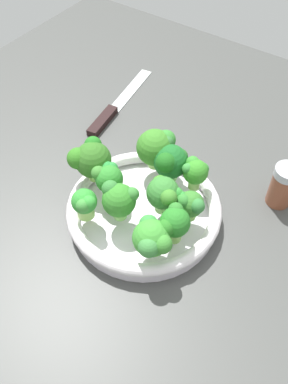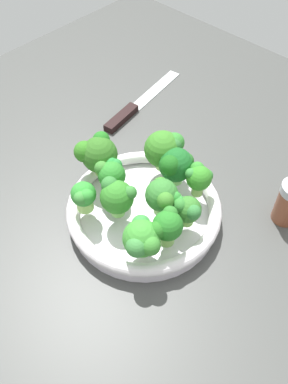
{
  "view_description": "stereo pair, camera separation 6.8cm",
  "coord_description": "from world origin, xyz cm",
  "px_view_note": "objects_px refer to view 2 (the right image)",
  "views": [
    {
      "loc": [
        33.44,
        22.59,
        59.17
      ],
      "look_at": [
        -3.07,
        -2.62,
        6.99
      ],
      "focal_mm": 39.26,
      "sensor_mm": 36.0,
      "label": 1
    },
    {
      "loc": [
        29.13,
        27.9,
        59.17
      ],
      "look_at": [
        -3.07,
        -2.62,
        6.99
      ],
      "focal_mm": 39.26,
      "sensor_mm": 36.0,
      "label": 2
    }
  ],
  "objects_px": {
    "broccoli_floret_1": "(84,196)",
    "broccoli_floret_8": "(97,154)",
    "broccoli_floret_0": "(187,210)",
    "broccoli_floret_9": "(199,177)",
    "broccoli_floret_6": "(165,149)",
    "knife": "(134,107)",
    "broccoli_floret_2": "(142,239)",
    "broccoli_floret_10": "(166,227)",
    "broccoli_floret_4": "(117,196)",
    "bowl": "(144,211)",
    "broccoli_floret_3": "(176,165)",
    "broccoli_floret_7": "(111,174)",
    "broccoli_floret_5": "(163,196)"
  },
  "relations": [
    {
      "from": "broccoli_floret_9",
      "to": "broccoli_floret_5",
      "type": "bearing_deg",
      "value": -12.73
    },
    {
      "from": "broccoli_floret_6",
      "to": "broccoli_floret_10",
      "type": "height_order",
      "value": "broccoli_floret_6"
    },
    {
      "from": "broccoli_floret_1",
      "to": "broccoli_floret_9",
      "type": "height_order",
      "value": "broccoli_floret_9"
    },
    {
      "from": "broccoli_floret_5",
      "to": "broccoli_floret_0",
      "type": "bearing_deg",
      "value": 102.39
    },
    {
      "from": "broccoli_floret_4",
      "to": "broccoli_floret_9",
      "type": "distance_m",
      "value": 0.14
    },
    {
      "from": "broccoli_floret_1",
      "to": "broccoli_floret_6",
      "type": "height_order",
      "value": "broccoli_floret_6"
    },
    {
      "from": "broccoli_floret_4",
      "to": "broccoli_floret_9",
      "type": "relative_size",
      "value": 1.14
    },
    {
      "from": "broccoli_floret_2",
      "to": "broccoli_floret_6",
      "type": "height_order",
      "value": "broccoli_floret_6"
    },
    {
      "from": "broccoli_floret_3",
      "to": "broccoli_floret_7",
      "type": "height_order",
      "value": "broccoli_floret_3"
    },
    {
      "from": "broccoli_floret_10",
      "to": "broccoli_floret_0",
      "type": "bearing_deg",
      "value": -178.88
    },
    {
      "from": "broccoli_floret_0",
      "to": "broccoli_floret_8",
      "type": "height_order",
      "value": "broccoli_floret_8"
    },
    {
      "from": "broccoli_floret_4",
      "to": "broccoli_floret_8",
      "type": "bearing_deg",
      "value": -114.43
    },
    {
      "from": "broccoli_floret_1",
      "to": "broccoli_floret_2",
      "type": "height_order",
      "value": "broccoli_floret_2"
    },
    {
      "from": "broccoli_floret_2",
      "to": "broccoli_floret_9",
      "type": "distance_m",
      "value": 0.15
    },
    {
      "from": "broccoli_floret_6",
      "to": "broccoli_floret_9",
      "type": "relative_size",
      "value": 1.28
    },
    {
      "from": "broccoli_floret_1",
      "to": "broccoli_floret_4",
      "type": "height_order",
      "value": "broccoli_floret_4"
    },
    {
      "from": "broccoli_floret_0",
      "to": "broccoli_floret_2",
      "type": "height_order",
      "value": "broccoli_floret_2"
    },
    {
      "from": "broccoli_floret_1",
      "to": "broccoli_floret_8",
      "type": "bearing_deg",
      "value": -147.58
    },
    {
      "from": "broccoli_floret_5",
      "to": "broccoli_floret_7",
      "type": "relative_size",
      "value": 1.1
    },
    {
      "from": "broccoli_floret_3",
      "to": "bowl",
      "type": "bearing_deg",
      "value": -3.68
    },
    {
      "from": "broccoli_floret_3",
      "to": "broccoli_floret_4",
      "type": "height_order",
      "value": "broccoli_floret_3"
    },
    {
      "from": "broccoli_floret_2",
      "to": "broccoli_floret_3",
      "type": "relative_size",
      "value": 0.92
    },
    {
      "from": "broccoli_floret_0",
      "to": "broccoli_floret_8",
      "type": "bearing_deg",
      "value": -83.81
    },
    {
      "from": "broccoli_floret_3",
      "to": "broccoli_floret_8",
      "type": "height_order",
      "value": "broccoli_floret_8"
    },
    {
      "from": "broccoli_floret_1",
      "to": "broccoli_floret_5",
      "type": "bearing_deg",
      "value": 131.77
    },
    {
      "from": "broccoli_floret_0",
      "to": "broccoli_floret_5",
      "type": "xyz_separation_m",
      "value": [
        0.01,
        -0.04,
        0.01
      ]
    },
    {
      "from": "broccoli_floret_1",
      "to": "broccoli_floret_9",
      "type": "xyz_separation_m",
      "value": [
        -0.16,
        0.11,
        0.0
      ]
    },
    {
      "from": "knife",
      "to": "broccoli_floret_8",
      "type": "bearing_deg",
      "value": 29.17
    },
    {
      "from": "broccoli_floret_5",
      "to": "broccoli_floret_10",
      "type": "distance_m",
      "value": 0.06
    },
    {
      "from": "broccoli_floret_3",
      "to": "broccoli_floret_2",
      "type": "bearing_deg",
      "value": 22.22
    },
    {
      "from": "broccoli_floret_5",
      "to": "broccoli_floret_8",
      "type": "xyz_separation_m",
      "value": [
        0.01,
        -0.14,
        0.01
      ]
    },
    {
      "from": "broccoli_floret_4",
      "to": "broccoli_floret_5",
      "type": "height_order",
      "value": "same"
    },
    {
      "from": "broccoli_floret_5",
      "to": "broccoli_floret_7",
      "type": "xyz_separation_m",
      "value": [
        0.02,
        -0.1,
        -0.0
      ]
    },
    {
      "from": "broccoli_floret_7",
      "to": "broccoli_floret_4",
      "type": "bearing_deg",
      "value": 56.58
    },
    {
      "from": "broccoli_floret_0",
      "to": "broccoli_floret_4",
      "type": "relative_size",
      "value": 0.81
    },
    {
      "from": "broccoli_floret_1",
      "to": "broccoli_floret_7",
      "type": "bearing_deg",
      "value": -179.13
    },
    {
      "from": "broccoli_floret_9",
      "to": "knife",
      "type": "xyz_separation_m",
      "value": [
        -0.12,
        -0.27,
        -0.07
      ]
    },
    {
      "from": "broccoli_floret_10",
      "to": "broccoli_floret_4",
      "type": "bearing_deg",
      "value": -84.09
    },
    {
      "from": "broccoli_floret_6",
      "to": "knife",
      "type": "bearing_deg",
      "value": -121.56
    },
    {
      "from": "broccoli_floret_2",
      "to": "broccoli_floret_3",
      "type": "bearing_deg",
      "value": -157.78
    },
    {
      "from": "broccoli_floret_0",
      "to": "broccoli_floret_6",
      "type": "relative_size",
      "value": 0.72
    },
    {
      "from": "broccoli_floret_3",
      "to": "broccoli_floret_5",
      "type": "bearing_deg",
      "value": 23.54
    },
    {
      "from": "bowl",
      "to": "broccoli_floret_4",
      "type": "height_order",
      "value": "broccoli_floret_4"
    },
    {
      "from": "bowl",
      "to": "broccoli_floret_9",
      "type": "relative_size",
      "value": 4.39
    },
    {
      "from": "broccoli_floret_5",
      "to": "broccoli_floret_7",
      "type": "distance_m",
      "value": 0.1
    },
    {
      "from": "broccoli_floret_0",
      "to": "broccoli_floret_9",
      "type": "bearing_deg",
      "value": -156.93
    },
    {
      "from": "broccoli_floret_4",
      "to": "broccoli_floret_10",
      "type": "height_order",
      "value": "broccoli_floret_4"
    },
    {
      "from": "bowl",
      "to": "broccoli_floret_10",
      "type": "xyz_separation_m",
      "value": [
        0.03,
        0.08,
        0.06
      ]
    },
    {
      "from": "broccoli_floret_1",
      "to": "knife",
      "type": "xyz_separation_m",
      "value": [
        -0.28,
        -0.16,
        -0.07
      ]
    },
    {
      "from": "broccoli_floret_5",
      "to": "knife",
      "type": "height_order",
      "value": "broccoli_floret_5"
    }
  ]
}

